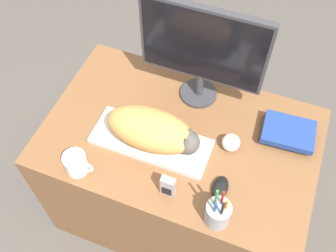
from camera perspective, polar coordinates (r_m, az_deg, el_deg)
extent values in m
cube|color=brown|center=(1.90, 1.49, -7.22)|extent=(1.11, 0.71, 0.70)
cube|color=silver|center=(1.57, -2.45, -2.26)|extent=(0.48, 0.18, 0.02)
ellipsoid|color=#D18C47|center=(1.49, -2.56, -0.47)|extent=(0.35, 0.18, 0.15)
sphere|color=#4C4742|center=(1.47, 2.85, -2.39)|extent=(0.09, 0.09, 0.09)
cone|color=#4C4742|center=(1.42, 2.60, -2.16)|extent=(0.03, 0.03, 0.04)
cone|color=#4C4742|center=(1.45, 3.24, -0.69)|extent=(0.03, 0.03, 0.04)
cylinder|color=#333338|center=(1.72, 4.41, 4.78)|extent=(0.16, 0.16, 0.02)
cylinder|color=#333338|center=(1.67, 4.55, 6.23)|extent=(0.04, 0.04, 0.12)
cube|color=#333338|center=(1.52, 5.10, 11.66)|extent=(0.50, 0.03, 0.34)
cube|color=black|center=(1.51, 4.99, 11.44)|extent=(0.48, 0.01, 0.32)
ellipsoid|color=black|center=(1.48, 7.59, -8.85)|extent=(0.06, 0.10, 0.03)
cylinder|color=silver|center=(1.52, -13.24, -5.26)|extent=(0.09, 0.09, 0.09)
torus|color=silver|center=(1.50, -11.80, -5.81)|extent=(0.06, 0.01, 0.06)
cylinder|color=#939399|center=(1.39, 7.23, -12.50)|extent=(0.09, 0.09, 0.10)
cylinder|color=orange|center=(1.35, 8.32, -11.72)|extent=(0.01, 0.01, 0.12)
cylinder|color=#B21E1E|center=(1.35, 7.77, -10.78)|extent=(0.01, 0.01, 0.14)
cylinder|color=#338C38|center=(1.33, 6.84, -10.84)|extent=(0.01, 0.01, 0.16)
cylinder|color=#1E47B2|center=(1.34, 6.75, -12.13)|extent=(0.01, 0.01, 0.12)
cylinder|color=black|center=(1.33, 7.78, -12.28)|extent=(0.01, 0.01, 0.14)
sphere|color=silver|center=(1.55, 9.12, -2.38)|extent=(0.07, 0.07, 0.07)
cube|color=#99999E|center=(1.43, -0.01, -8.71)|extent=(0.05, 0.03, 0.10)
cube|color=black|center=(1.43, -0.23, -9.47)|extent=(0.04, 0.00, 0.04)
cube|color=brown|center=(1.66, 16.53, -0.94)|extent=(0.21, 0.14, 0.02)
cube|color=navy|center=(1.63, 17.09, -0.81)|extent=(0.21, 0.17, 0.03)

